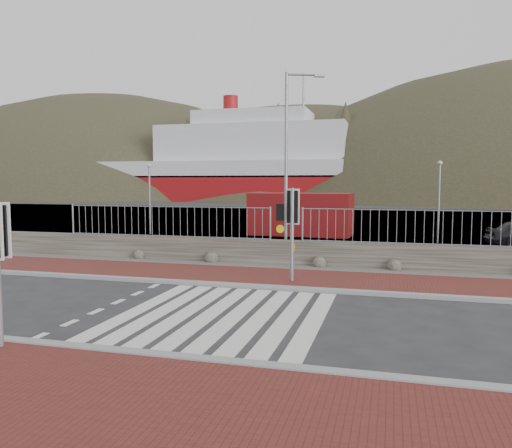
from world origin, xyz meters
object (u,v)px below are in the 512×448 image
(traffic_signal_far, at_px, (291,215))
(streetlight, at_px, (289,156))
(shipping_container, at_px, (301,214))
(ferry, at_px, (216,168))

(traffic_signal_far, distance_m, streetlight, 4.66)
(shipping_container, bearing_deg, traffic_signal_far, -78.05)
(ferry, xyz_separation_m, shipping_container, (23.30, -50.17, -4.15))
(traffic_signal_far, bearing_deg, ferry, -72.70)
(traffic_signal_far, height_order, shipping_container, traffic_signal_far)
(ferry, relative_size, shipping_container, 8.60)
(shipping_container, bearing_deg, ferry, 117.98)
(ferry, distance_m, streetlight, 64.62)
(streetlight, distance_m, shipping_container, 10.08)
(ferry, bearing_deg, shipping_container, -65.09)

